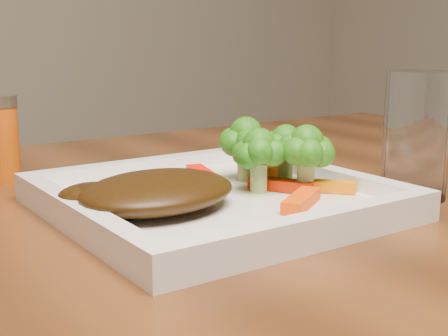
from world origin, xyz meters
TOP-DOWN VIEW (x-y plane):
  - plate at (0.06, 0.17)m, footprint 0.27×0.27m
  - steak at (0.00, 0.16)m, footprint 0.15×0.13m
  - broccoli_0 at (0.12, 0.21)m, footprint 0.06×0.06m
  - broccoli_1 at (0.15, 0.18)m, footprint 0.06×0.06m
  - broccoli_2 at (0.14, 0.14)m, footprint 0.07×0.07m
  - broccoli_3 at (0.11, 0.16)m, footprint 0.06×0.06m
  - carrot_0 at (0.10, 0.10)m, footprint 0.06×0.05m
  - carrot_1 at (0.16, 0.13)m, footprint 0.04×0.05m
  - carrot_3 at (0.17, 0.21)m, footprint 0.05×0.02m
  - carrot_4 at (0.09, 0.23)m, footprint 0.03×0.06m
  - carrot_5 at (0.13, 0.15)m, footprint 0.04×0.06m
  - carrot_6 at (0.12, 0.18)m, footprint 0.04×0.05m
  - spice_shaker at (-0.06, 0.38)m, footprint 0.04×0.04m
  - drinking_glass at (0.24, 0.10)m, footprint 0.07×0.07m

SIDE VIEW (x-z plane):
  - plate at x=0.06m, z-range 0.75..0.76m
  - carrot_0 at x=0.10m, z-range 0.76..0.77m
  - carrot_1 at x=0.16m, z-range 0.76..0.77m
  - carrot_3 at x=0.17m, z-range 0.76..0.77m
  - carrot_4 at x=0.09m, z-range 0.76..0.77m
  - carrot_5 at x=0.13m, z-range 0.76..0.77m
  - carrot_6 at x=0.12m, z-range 0.76..0.77m
  - steak at x=0.00m, z-range 0.76..0.79m
  - broccoli_2 at x=0.14m, z-range 0.76..0.82m
  - broccoli_3 at x=0.11m, z-range 0.76..0.82m
  - broccoli_1 at x=0.15m, z-range 0.76..0.83m
  - spice_shaker at x=-0.06m, z-range 0.75..0.84m
  - broccoli_0 at x=0.12m, z-range 0.76..0.83m
  - drinking_glass at x=0.24m, z-range 0.75..0.87m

